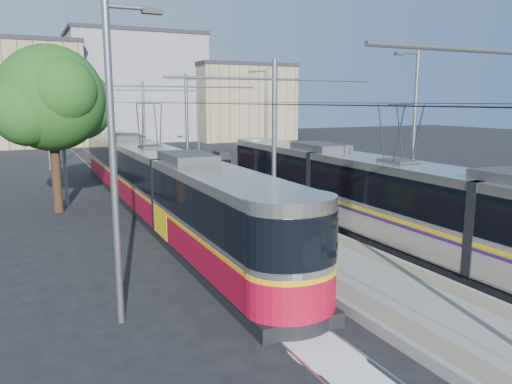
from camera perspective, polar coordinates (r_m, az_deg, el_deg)
ground at (r=15.18m, az=16.22°, el=-11.85°), size 160.00×160.00×0.00m
platform at (r=29.53m, az=-5.98°, el=-0.38°), size 4.00×50.00×0.30m
tactile_strip_left at (r=29.07m, az=-8.68°, el=-0.31°), size 0.70×50.00×0.01m
tactile_strip_right at (r=30.00m, az=-3.37°, el=0.13°), size 0.70×50.00×0.01m
rails at (r=29.56m, az=-5.97°, el=-0.64°), size 8.71×70.00×0.03m
track_arrow at (r=11.02m, az=12.11°, el=-20.59°), size 1.20×5.00×0.01m
tram_left at (r=26.14m, az=-11.86°, el=1.51°), size 2.43×31.34×5.50m
tram_right at (r=20.24m, az=15.70°, el=-0.77°), size 2.43×27.72×5.50m
catenary at (r=26.37m, az=-4.10°, el=7.93°), size 9.20×70.00×7.00m
street_lamps at (r=32.86m, az=-8.43°, el=7.73°), size 15.18×38.22×8.00m
shelter at (r=28.96m, az=-3.93°, el=2.34°), size 0.71×1.13×2.48m
tree at (r=27.27m, az=-21.69°, el=9.71°), size 5.76×5.33×8.37m
building_left at (r=70.44m, az=-26.00°, el=10.06°), size 16.32×12.24×13.00m
building_centre at (r=76.05m, az=-13.68°, el=11.54°), size 18.36×14.28×15.10m
building_right at (r=74.51m, az=-1.87°, el=10.24°), size 14.28×10.20×10.90m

